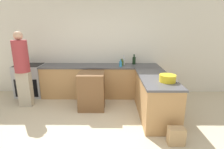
# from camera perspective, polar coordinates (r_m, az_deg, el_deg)

# --- Properties ---
(ground_plane) EXTENTS (14.00, 14.00, 0.00)m
(ground_plane) POSITION_cam_1_polar(r_m,az_deg,el_deg) (3.24, -6.48, -20.65)
(ground_plane) COLOR beige
(wall_back) EXTENTS (8.00, 0.06, 2.70)m
(wall_back) POSITION_cam_1_polar(r_m,az_deg,el_deg) (5.09, -3.70, 9.00)
(wall_back) COLOR silver
(wall_back) RESTS_ON ground_plane
(counter_back) EXTENTS (3.22, 0.66, 0.88)m
(counter_back) POSITION_cam_1_polar(r_m,az_deg,el_deg) (4.93, -3.80, -1.97)
(counter_back) COLOR tan
(counter_back) RESTS_ON ground_plane
(counter_peninsula) EXTENTS (0.69, 1.69, 0.88)m
(counter_peninsula) POSITION_cam_1_polar(r_m,az_deg,el_deg) (3.94, 13.76, -6.83)
(counter_peninsula) COLOR tan
(counter_peninsula) RESTS_ON ground_plane
(range_oven) EXTENTS (0.73, 0.61, 0.89)m
(range_oven) POSITION_cam_1_polar(r_m,az_deg,el_deg) (5.45, -25.05, -1.69)
(range_oven) COLOR #ADADB2
(range_oven) RESTS_ON ground_plane
(island_table) EXTENTS (0.60, 0.56, 0.87)m
(island_table) POSITION_cam_1_polar(r_m,az_deg,el_deg) (4.18, -6.66, -5.32)
(island_table) COLOR brown
(island_table) RESTS_ON ground_plane
(mixing_bowl) EXTENTS (0.31, 0.31, 0.14)m
(mixing_bowl) POSITION_cam_1_polar(r_m,az_deg,el_deg) (3.49, 17.67, -1.19)
(mixing_bowl) COLOR yellow
(mixing_bowl) RESTS_ON counter_peninsula
(olive_oil_bottle) EXTENTS (0.08, 0.08, 0.18)m
(olive_oil_bottle) POSITION_cam_1_polar(r_m,az_deg,el_deg) (4.80, 3.28, 3.85)
(olive_oil_bottle) COLOR #475B1E
(olive_oil_bottle) RESTS_ON counter_back
(vinegar_bottle_clear) EXTENTS (0.07, 0.07, 0.27)m
(vinegar_bottle_clear) POSITION_cam_1_polar(r_m,az_deg,el_deg) (4.87, 3.84, 4.42)
(vinegar_bottle_clear) COLOR silver
(vinegar_bottle_clear) RESTS_ON counter_back
(wine_bottle_dark) EXTENTS (0.09, 0.09, 0.28)m
(wine_bottle_dark) POSITION_cam_1_polar(r_m,az_deg,el_deg) (4.98, 7.20, 4.64)
(wine_bottle_dark) COLOR black
(wine_bottle_dark) RESTS_ON counter_back
(dish_soap_bottle) EXTENTS (0.07, 0.07, 0.19)m
(dish_soap_bottle) POSITION_cam_1_polar(r_m,az_deg,el_deg) (4.62, 2.80, 3.50)
(dish_soap_bottle) COLOR #338CBF
(dish_soap_bottle) RESTS_ON counter_back
(person_by_range) EXTENTS (0.34, 0.34, 1.81)m
(person_by_range) POSITION_cam_1_polar(r_m,az_deg,el_deg) (4.63, -27.26, 2.19)
(person_by_range) COLOR #ADA38E
(person_by_range) RESTS_ON ground_plane
(paper_bag) EXTENTS (0.27, 0.16, 0.30)m
(paper_bag) POSITION_cam_1_polar(r_m,az_deg,el_deg) (3.24, 20.21, -18.34)
(paper_bag) COLOR tan
(paper_bag) RESTS_ON ground_plane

